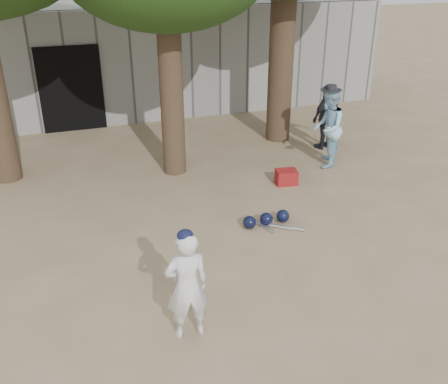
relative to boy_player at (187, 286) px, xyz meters
name	(u,v)px	position (x,y,z in m)	size (l,w,h in m)	color
ground	(208,287)	(0.51, 0.85, -0.73)	(70.00, 70.00, 0.00)	#937C5E
boy_player	(187,286)	(0.00, 0.00, 0.00)	(0.53, 0.35, 1.46)	silver
spectator_blue	(328,128)	(4.35, 4.28, 0.14)	(0.84, 0.66, 1.73)	#97C9EA
spectator_dark	(326,117)	(4.89, 5.26, 0.04)	(0.90, 0.38, 1.54)	black
red_bag	(286,177)	(3.11, 3.66, -0.58)	(0.42, 0.32, 0.30)	maroon
back_building	(104,54)	(0.51, 11.18, 0.77)	(16.00, 5.24, 3.00)	gray
helmet_row	(266,219)	(2.03, 2.21, -0.61)	(0.87, 0.25, 0.23)	black
bat_pile	(271,225)	(2.08, 2.12, -0.70)	(0.81, 0.83, 0.06)	#BBBBC2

